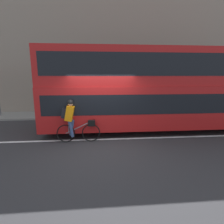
% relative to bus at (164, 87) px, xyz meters
% --- Properties ---
extents(ground_plane, '(80.00, 80.00, 0.00)m').
position_rel_bus_xyz_m(ground_plane, '(-2.89, -1.51, -1.98)').
color(ground_plane, '#2D2D30').
extents(road_center_line, '(50.00, 0.14, 0.01)m').
position_rel_bus_xyz_m(road_center_line, '(-2.89, -1.24, -1.97)').
color(road_center_line, silver).
rests_on(road_center_line, ground_plane).
extents(sidewalk_curb, '(60.00, 2.03, 0.10)m').
position_rel_bus_xyz_m(sidewalk_curb, '(-2.89, 3.14, -1.93)').
color(sidewalk_curb, gray).
rests_on(sidewalk_curb, ground_plane).
extents(building_facade, '(60.00, 0.30, 8.65)m').
position_rel_bus_xyz_m(building_facade, '(-2.89, 4.30, 2.35)').
color(building_facade, gray).
rests_on(building_facade, ground_plane).
extents(bus, '(10.69, 2.58, 3.56)m').
position_rel_bus_xyz_m(bus, '(0.00, 0.00, 0.00)').
color(bus, black).
rests_on(bus, ground_plane).
extents(cyclist_on_bike, '(1.62, 0.32, 1.62)m').
position_rel_bus_xyz_m(cyclist_on_bike, '(-3.94, -1.41, -1.11)').
color(cyclist_on_bike, black).
rests_on(cyclist_on_bike, ground_plane).
extents(trash_bin, '(0.45, 0.45, 0.92)m').
position_rel_bus_xyz_m(trash_bin, '(0.20, 3.03, -1.42)').
color(trash_bin, '#194C23').
rests_on(trash_bin, sidewalk_curb).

